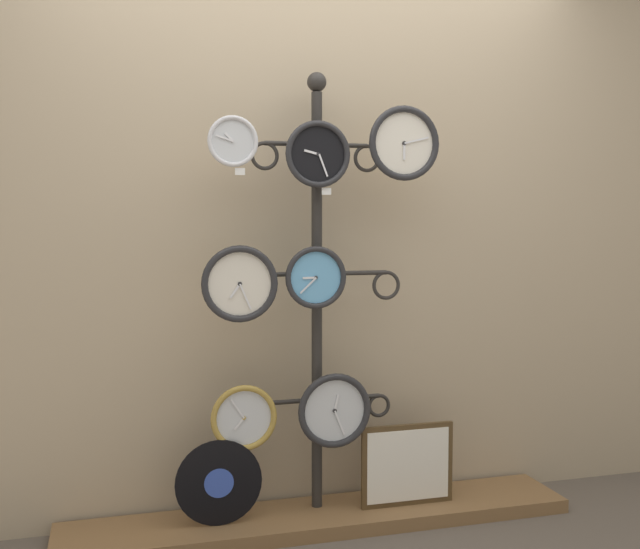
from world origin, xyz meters
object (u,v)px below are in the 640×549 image
(clock_top_left, at_px, (233,141))
(picture_frame, at_px, (407,465))
(clock_bottom_center, at_px, (334,410))
(clock_middle_left, at_px, (240,284))
(clock_top_right, at_px, (404,143))
(vinyl_record, at_px, (219,483))
(clock_bottom_left, at_px, (244,418))
(clock_middle_center, at_px, (316,277))
(display_stand, at_px, (317,355))
(clock_top_center, at_px, (318,154))

(clock_top_left, xyz_separation_m, picture_frame, (0.76, -0.01, -1.38))
(clock_bottom_center, bearing_deg, clock_middle_left, -179.03)
(clock_top_right, height_order, vinyl_record, clock_top_right)
(clock_bottom_left, xyz_separation_m, picture_frame, (0.72, -0.02, -0.26))
(clock_middle_center, bearing_deg, clock_top_left, 175.37)
(clock_bottom_left, relative_size, vinyl_record, 0.77)
(clock_middle_left, distance_m, picture_frame, 1.10)
(clock_middle_center, bearing_deg, display_stand, 71.85)
(clock_middle_left, height_order, clock_middle_center, clock_middle_left)
(display_stand, xyz_separation_m, picture_frame, (0.38, -0.10, -0.49))
(clock_top_right, height_order, clock_middle_left, clock_top_right)
(picture_frame, bearing_deg, clock_bottom_center, -177.89)
(clock_top_center, height_order, vinyl_record, clock_top_center)
(display_stand, xyz_separation_m, clock_middle_center, (-0.04, -0.11, 0.34))
(display_stand, relative_size, clock_middle_left, 6.21)
(clock_top_left, distance_m, clock_bottom_center, 1.19)
(clock_middle_left, bearing_deg, display_stand, 18.01)
(clock_middle_center, bearing_deg, clock_middle_left, -179.20)
(display_stand, bearing_deg, clock_middle_center, -108.15)
(clock_top_left, bearing_deg, clock_top_right, -2.68)
(clock_top_left, relative_size, clock_middle_left, 0.66)
(clock_top_center, relative_size, picture_frame, 0.65)
(clock_top_center, bearing_deg, clock_top_right, -3.81)
(display_stand, xyz_separation_m, vinyl_record, (-0.44, -0.10, -0.49))
(clock_top_right, relative_size, vinyl_record, 0.88)
(clock_middle_left, distance_m, vinyl_record, 0.82)
(clock_top_center, relative_size, vinyl_record, 0.77)
(clock_bottom_center, bearing_deg, display_stand, 113.22)
(clock_middle_center, bearing_deg, clock_bottom_center, 1.60)
(clock_top_right, relative_size, clock_middle_center, 1.21)
(clock_top_center, xyz_separation_m, clock_middle_left, (-0.33, -0.02, -0.52))
(clock_top_center, relative_size, clock_middle_left, 0.89)
(display_stand, relative_size, clock_bottom_left, 6.99)
(display_stand, height_order, clock_bottom_center, display_stand)
(clock_top_right, bearing_deg, clock_bottom_left, 176.75)
(clock_top_center, xyz_separation_m, clock_top_right, (0.37, -0.02, 0.05))
(clock_top_left, distance_m, picture_frame, 1.57)
(display_stand, xyz_separation_m, clock_bottom_left, (-0.33, -0.08, -0.23))
(clock_top_left, relative_size, clock_top_center, 0.74)
(clock_bottom_left, height_order, clock_bottom_center, clock_bottom_center)
(clock_middle_center, height_order, clock_bottom_left, clock_middle_center)
(clock_top_left, height_order, picture_frame, clock_top_left)
(clock_top_right, distance_m, clock_middle_left, 0.91)
(clock_middle_left, xyz_separation_m, clock_bottom_left, (0.02, 0.04, -0.55))
(clock_top_left, height_order, clock_top_center, clock_top_left)
(clock_middle_center, distance_m, clock_bottom_center, 0.57)
(clock_middle_left, bearing_deg, clock_top_center, 3.90)
(display_stand, xyz_separation_m, clock_bottom_center, (0.05, -0.11, -0.22))
(clock_top_left, relative_size, clock_top_right, 0.65)
(picture_frame, bearing_deg, clock_bottom_left, 178.61)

